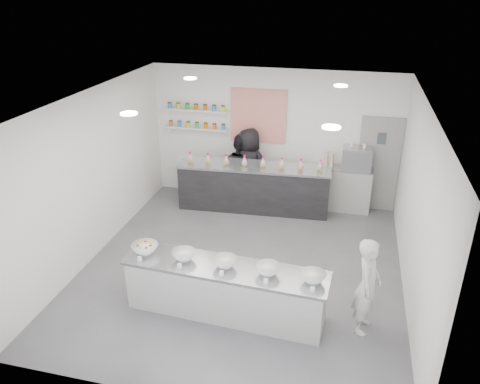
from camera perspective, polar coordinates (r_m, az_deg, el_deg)
name	(u,v)px	position (r m, az deg, el deg)	size (l,w,h in m)	color
floor	(242,267)	(8.47, 0.27, -9.12)	(6.00, 6.00, 0.00)	#515156
ceiling	(243,101)	(7.25, 0.31, 11.02)	(6.00, 6.00, 0.00)	white
back_wall	(274,137)	(10.49, 4.13, 6.76)	(5.50, 5.50, 0.00)	white
left_wall	(93,176)	(8.74, -17.54, 1.92)	(6.00, 6.00, 0.00)	white
right_wall	(417,208)	(7.65, 20.77, -1.88)	(6.00, 6.00, 0.00)	white
back_door	(378,165)	(10.50, 16.50, 3.20)	(0.88, 0.04, 2.10)	gray
pattern_panel	(258,116)	(10.40, 2.26, 9.23)	(1.25, 0.03, 1.20)	red
jar_shelf_lower	(197,128)	(10.78, -5.23, 7.77)	(1.45, 0.22, 0.04)	silver
jar_shelf_upper	(197,110)	(10.67, -5.32, 9.93)	(1.45, 0.22, 0.04)	silver
preserve_jars	(197,116)	(10.68, -5.32, 9.18)	(1.45, 0.10, 0.56)	#E45519
downlight_0	(129,113)	(6.81, -13.40, 9.30)	(0.24, 0.24, 0.02)	white
downlight_1	(331,127)	(6.11, 11.07, 7.76)	(0.24, 0.24, 0.02)	white
downlight_2	(190,78)	(9.14, -6.08, 13.61)	(0.24, 0.24, 0.02)	white
downlight_3	(341,86)	(8.63, 12.19, 12.55)	(0.24, 0.24, 0.02)	white
prep_counter	(225,290)	(7.21, -1.82, -11.87)	(3.08, 0.70, 0.84)	#9A9A95
back_bar	(253,189)	(10.24, 1.64, 0.43)	(3.30, 0.60, 1.02)	black
sneeze_guard	(252,166)	(9.72, 1.43, 3.24)	(3.26, 0.01, 0.28)	white
espresso_ledge	(340,189)	(10.51, 12.10, 0.42)	(1.33, 0.42, 0.99)	#9A9A95
espresso_machine	(357,159)	(10.24, 14.05, 3.98)	(0.62, 0.43, 0.47)	#93969E
cup_stacks	(329,160)	(10.28, 10.78, 3.91)	(0.24, 0.24, 0.32)	#C7A492
prep_bowls	(225,263)	(6.93, -1.87, -8.59)	(2.96, 0.46, 0.15)	white
label_cards	(217,285)	(6.55, -2.81, -11.23)	(2.66, 0.04, 0.07)	white
cookie_bags	(254,161)	(9.99, 1.68, 3.77)	(2.93, 0.13, 0.25)	#FF9CC3
woman_prep	(367,286)	(6.96, 15.24, -11.03)	(0.54, 0.36, 1.49)	silver
staff_left	(240,169)	(10.48, -0.04, 2.81)	(0.79, 0.62, 1.62)	black
staff_right	(249,167)	(10.41, 1.09, 3.07)	(0.86, 0.56, 1.77)	black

